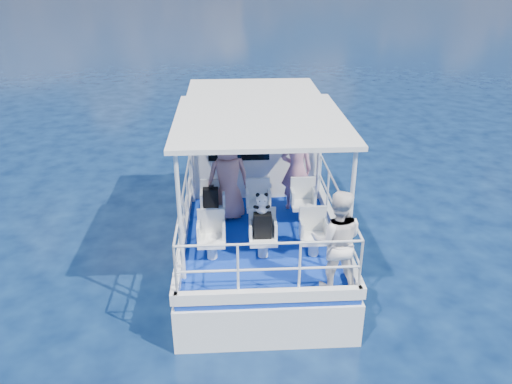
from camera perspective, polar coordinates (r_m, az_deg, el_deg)
ground at (r=10.36m, az=0.33°, el=-8.26°), size 2000.00×2000.00×0.00m
hull at (r=11.21m, az=0.01°, el=-5.46°), size 3.00×7.00×1.60m
deck at (r=10.80m, az=0.01°, el=-1.57°), size 2.90×6.90×0.10m
cabin at (r=11.56m, az=-0.36°, el=6.43°), size 2.85×2.00×2.20m
canopy at (r=8.84m, az=0.46°, el=8.27°), size 3.00×3.20×0.08m
canopy_posts at (r=9.18m, az=0.46°, el=1.36°), size 2.77×2.97×2.20m
railings at (r=9.15m, az=0.58°, el=-2.90°), size 2.84×3.59×1.00m
seat_port_fwd at (r=9.97m, az=-4.90°, el=-2.52°), size 0.48×0.46×0.38m
seat_center_fwd at (r=9.98m, az=0.28°, el=-2.39°), size 0.48×0.46×0.38m
seat_stbd_fwd at (r=10.07m, az=5.40°, el=-2.25°), size 0.48×0.46×0.38m
seat_port_aft at (r=8.84m, az=-5.07°, el=-6.42°), size 0.48×0.46×0.38m
seat_center_aft at (r=8.85m, az=0.80°, el=-6.27°), size 0.48×0.46×0.38m
seat_stbd_aft at (r=8.95m, az=6.59°, el=-6.05°), size 0.48×0.46×0.38m
passenger_port_fwd at (r=9.88m, az=-3.24°, el=1.65°), size 0.75×0.61×1.75m
passenger_stbd_fwd at (r=10.28m, az=4.63°, el=2.55°), size 0.67×0.47×1.74m
passenger_stbd_aft at (r=7.83m, az=9.21°, el=-5.55°), size 0.91×0.76×1.69m
backpack_port at (r=9.76m, az=-5.20°, el=-0.64°), size 0.30×0.17×0.39m
backpack_center at (r=8.65m, az=0.75°, el=-3.85°), size 0.31×0.17×0.46m
compact_camera at (r=9.68m, az=-5.15°, el=0.61°), size 0.10×0.06×0.06m
panda at (r=8.48m, az=0.68°, el=-1.30°), size 0.24×0.20×0.38m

